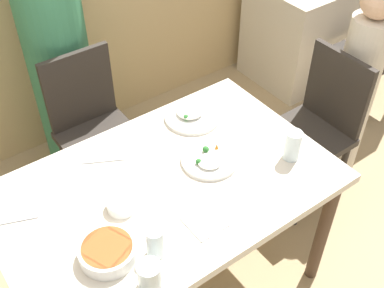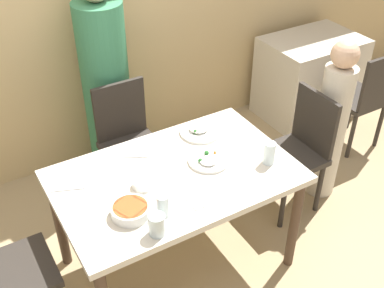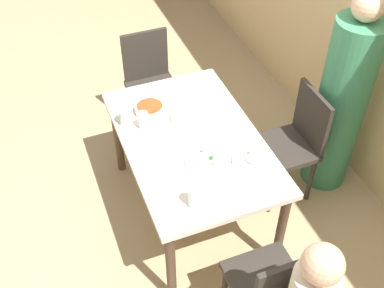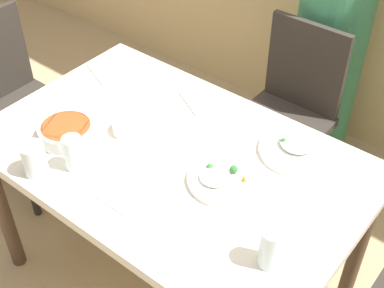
{
  "view_description": "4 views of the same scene",
  "coord_description": "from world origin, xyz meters",
  "views": [
    {
      "loc": [
        -0.69,
        -1.13,
        2.16
      ],
      "look_at": [
        0.13,
        -0.0,
        0.89
      ],
      "focal_mm": 45.0,
      "sensor_mm": 36.0,
      "label": 1
    },
    {
      "loc": [
        -0.99,
        -1.86,
        2.46
      ],
      "look_at": [
        0.05,
        -0.1,
        0.99
      ],
      "focal_mm": 45.0,
      "sensor_mm": 36.0,
      "label": 2
    },
    {
      "loc": [
        2.12,
        -0.82,
        2.86
      ],
      "look_at": [
        0.13,
        -0.05,
        0.83
      ],
      "focal_mm": 45.0,
      "sensor_mm": 36.0,
      "label": 3
    },
    {
      "loc": [
        0.93,
        -1.05,
        1.99
      ],
      "look_at": [
        0.07,
        0.02,
        0.81
      ],
      "focal_mm": 50.0,
      "sensor_mm": 36.0,
      "label": 4
    }
  ],
  "objects": [
    {
      "name": "bowl_curry",
      "position": [
        -0.35,
        -0.17,
        0.77
      ],
      "size": [
        0.2,
        0.2,
        0.06
      ],
      "color": "white",
      "rests_on": "dining_table"
    },
    {
      "name": "bowl_rice_small",
      "position": [
        -0.2,
        -0.01,
        0.76
      ],
      "size": [
        0.12,
        0.12,
        0.04
      ],
      "color": "white",
      "rests_on": "dining_table"
    },
    {
      "name": "glass_water_short",
      "position": [
        0.52,
        -0.18,
        0.81
      ],
      "size": [
        0.07,
        0.07,
        0.14
      ],
      "color": "silver",
      "rests_on": "dining_table"
    },
    {
      "name": "spoon_steel",
      "position": [
        -0.56,
        0.18,
        0.74
      ],
      "size": [
        0.17,
        0.08,
        0.01
      ],
      "color": "silver",
      "rests_on": "dining_table"
    },
    {
      "name": "fork_steel",
      "position": [
        -0.14,
        0.27,
        0.74
      ],
      "size": [
        0.17,
        0.1,
        0.01
      ],
      "color": "silver",
      "rests_on": "dining_table"
    },
    {
      "name": "chair_child_spot",
      "position": [
        1.01,
        0.08,
        0.49
      ],
      "size": [
        0.4,
        0.4,
        0.89
      ],
      "rotation": [
        0.0,
        0.0,
        -1.57
      ],
      "color": "#2D2823",
      "rests_on": "ground_plane"
    },
    {
      "name": "person_child",
      "position": [
        1.3,
        0.08,
        0.59
      ],
      "size": [
        0.22,
        0.22,
        1.22
      ],
      "color": "beige",
      "rests_on": "ground_plane"
    },
    {
      "name": "napkin_folded",
      "position": [
        0.01,
        -0.25,
        0.74
      ],
      "size": [
        0.14,
        0.14,
        0.01
      ],
      "color": "white",
      "rests_on": "dining_table"
    },
    {
      "name": "chair_background",
      "position": [
        1.95,
        0.36,
        0.49
      ],
      "size": [
        0.4,
        0.4,
        0.89
      ],
      "rotation": [
        0.0,
        0.0,
        3.14
      ],
      "color": "#2D2823",
      "rests_on": "ground_plane"
    },
    {
      "name": "ground_plane",
      "position": [
        0.0,
        0.0,
        0.0
      ],
      "size": [
        10.0,
        10.0,
        0.0
      ],
      "primitive_type": "plane",
      "color": "tan"
    },
    {
      "name": "dining_table",
      "position": [
        0.0,
        0.0,
        0.65
      ],
      "size": [
        1.35,
        0.86,
        0.74
      ],
      "color": "beige",
      "rests_on": "ground_plane"
    },
    {
      "name": "plate_rice_adult",
      "position": [
        0.22,
        -0.0,
        0.75
      ],
      "size": [
        0.24,
        0.24,
        0.05
      ],
      "color": "white",
      "rests_on": "dining_table"
    },
    {
      "name": "background_table",
      "position": [
        1.95,
        1.0,
        0.37
      ],
      "size": [
        0.85,
        0.6,
        0.75
      ],
      "color": "beige",
      "rests_on": "ground_plane"
    },
    {
      "name": "glass_water_tall",
      "position": [
        -0.3,
        -0.36,
        0.8
      ],
      "size": [
        0.08,
        0.08,
        0.12
      ],
      "color": "silver",
      "rests_on": "dining_table"
    },
    {
      "name": "person_adult",
      "position": [
        0.04,
        1.11,
        0.73
      ],
      "size": [
        0.34,
        0.34,
        1.59
      ],
      "color": "#387F56",
      "rests_on": "ground_plane"
    },
    {
      "name": "plate_rice_child",
      "position": [
        0.33,
        0.28,
        0.75
      ],
      "size": [
        0.26,
        0.26,
        0.05
      ],
      "color": "white",
      "rests_on": "dining_table"
    },
    {
      "name": "chair_adult_spot",
      "position": [
        0.04,
        0.77,
        0.49
      ],
      "size": [
        0.4,
        0.4,
        0.89
      ],
      "color": "#2D2823",
      "rests_on": "ground_plane"
    },
    {
      "name": "glass_water_center",
      "position": [
        -0.21,
        -0.26,
        0.8
      ],
      "size": [
        0.07,
        0.07,
        0.13
      ],
      "color": "silver",
      "rests_on": "dining_table"
    }
  ]
}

